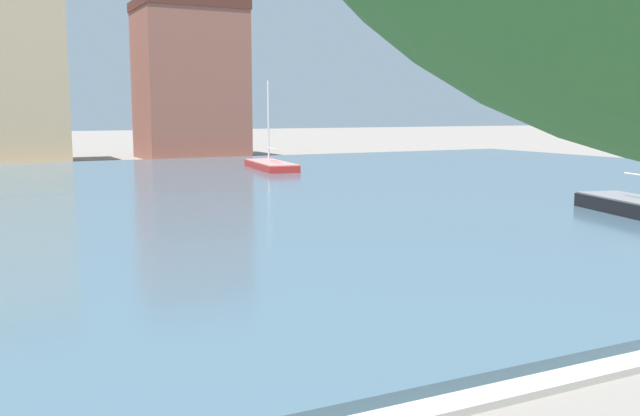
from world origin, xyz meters
name	(u,v)px	position (x,y,z in m)	size (l,w,h in m)	color
harbor_water	(84,202)	(0.00, 32.01, 0.15)	(83.90, 46.54, 0.30)	#3D5666
sailboat_red	(268,167)	(13.10, 43.15, 0.40)	(2.83, 7.74, 5.89)	red
townhouse_tall_gabled	(12,75)	(-0.72, 59.88, 6.70)	(7.61, 5.20, 13.38)	tan
townhouse_narrow_midrow	(190,80)	(13.20, 60.22, 6.55)	(8.72, 6.90, 13.07)	#8E5142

